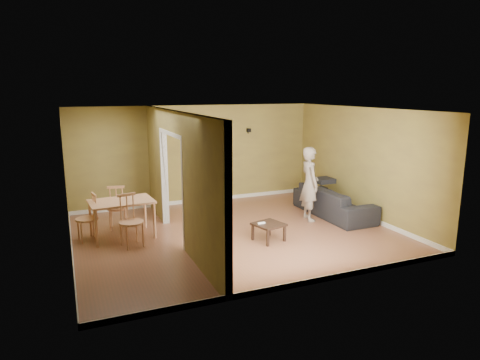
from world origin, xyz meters
The scene contains 16 objects.
room_shell centered at (0.00, 0.00, 1.30)m, with size 6.50×6.50×6.50m.
partition centered at (-1.20, 0.00, 1.30)m, with size 0.22×5.50×2.60m, color olive, non-canonical shape.
wall_speaker centered at (1.50, 2.69, 1.90)m, with size 0.10×0.10×0.10m, color black.
sofa centered at (2.70, 0.31, 0.45)m, with size 1.01×2.35×0.90m, color #2C2B33.
person centered at (1.95, 0.22, 1.01)m, with size 0.57×0.73×2.02m, color slate.
bookshelf centered at (0.20, 2.60, 0.90)m, with size 0.76×0.33×1.80m.
paper_box_navy_a centered at (0.22, 2.56, 0.49)m, with size 0.40×0.26×0.21m, color navy.
paper_box_teal centered at (0.13, 2.56, 0.85)m, with size 0.46×0.30×0.24m, color #1F8369.
paper_box_navy_b centered at (0.21, 2.56, 1.20)m, with size 0.46×0.30×0.24m, color navy.
paper_box_navy_c centered at (0.17, 2.56, 1.42)m, with size 0.44×0.29×0.23m, color #1A1850.
coffee_table centered at (0.45, -0.70, 0.31)m, with size 0.54×0.54×0.36m.
game_controller centered at (0.31, -0.66, 0.38)m, with size 0.15×0.04×0.03m, color white.
dining_table centered at (-2.24, 0.65, 0.70)m, with size 1.25×0.83×0.78m.
chair_left centered at (-2.92, 0.72, 0.48)m, with size 0.44×0.44×0.96m, color tan, non-canonical shape.
chair_near centered at (-2.14, 0.05, 0.51)m, with size 0.47×0.47×1.03m, color tan, non-canonical shape.
chair_far centered at (-2.25, 1.26, 0.50)m, with size 0.46×0.46×1.00m, color tan, non-canonical shape.
Camera 1 is at (-3.24, -8.05, 3.00)m, focal length 32.00 mm.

